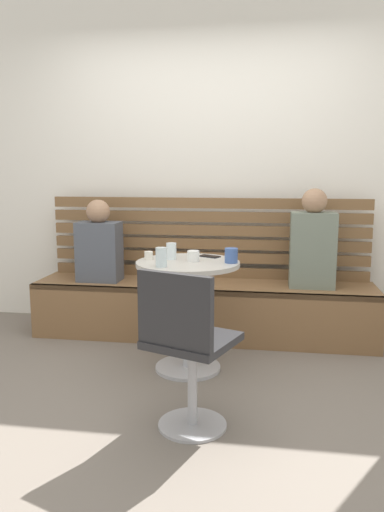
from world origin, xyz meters
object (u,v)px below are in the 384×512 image
(booth_bench, at_px, (203,310))
(cafe_table, at_px, (188,294))
(person_adult, at_px, (313,243))
(person_child_left, at_px, (99,245))
(cup_glass_tall, at_px, (161,257))
(phone_on_table, at_px, (210,256))
(white_chair, at_px, (186,345))
(cup_mug_blue, at_px, (231,256))
(cup_espresso_small, at_px, (149,255))
(cup_water_clear, at_px, (171,251))
(cup_ceramic_white, at_px, (193,256))

(booth_bench, height_order, cafe_table, cafe_table)
(person_adult, xyz_separation_m, person_child_left, (-1.69, -0.04, -0.05))
(cup_glass_tall, xyz_separation_m, phone_on_table, (0.25, 0.40, -0.06))
(white_chair, xyz_separation_m, person_adult, (0.73, 1.51, 0.31))
(person_adult, relative_size, phone_on_table, 5.40)
(booth_bench, relative_size, cup_mug_blue, 28.42)
(cafe_table, height_order, person_adult, person_adult)
(white_chair, bearing_deg, cup_glass_tall, 112.99)
(cup_espresso_small, bearing_deg, person_child_left, 131.93)
(booth_bench, height_order, white_chair, white_chair)
(cafe_table, height_order, cup_espresso_small, cup_espresso_small)
(cafe_table, relative_size, cup_espresso_small, 13.21)
(booth_bench, relative_size, cup_water_clear, 24.55)
(cafe_table, distance_m, phone_on_table, 0.32)
(cup_espresso_small, xyz_separation_m, cup_mug_blue, (0.55, -0.04, 0.02))
(cafe_table, relative_size, white_chair, 0.87)
(cup_water_clear, height_order, phone_on_table, cup_water_clear)
(cup_mug_blue, bearing_deg, phone_on_table, 129.09)
(white_chair, distance_m, cup_mug_blue, 0.88)
(white_chair, relative_size, cup_ceramic_white, 10.63)
(cup_mug_blue, bearing_deg, cup_ceramic_white, 176.66)
(booth_bench, bearing_deg, phone_on_table, -77.20)
(cup_mug_blue, xyz_separation_m, phone_on_table, (-0.16, 0.20, -0.04))
(cup_glass_tall, bearing_deg, person_adult, 42.74)
(person_child_left, xyz_separation_m, cup_ceramic_white, (0.87, -0.65, 0.04))
(person_child_left, distance_m, cup_glass_tall, 1.12)
(white_chair, height_order, cup_mug_blue, white_chair)
(person_adult, height_order, cup_espresso_small, person_adult)
(person_child_left, bearing_deg, booth_bench, 2.17)
(cafe_table, xyz_separation_m, person_adult, (0.85, 0.70, 0.26))
(booth_bench, relative_size, person_adult, 3.57)
(person_adult, relative_size, cup_glass_tall, 6.30)
(cup_espresso_small, bearing_deg, cafe_table, -6.71)
(cafe_table, xyz_separation_m, person_child_left, (-0.84, 0.66, 0.21))
(cafe_table, height_order, white_chair, white_chair)
(cup_water_clear, bearing_deg, booth_bench, 78.35)
(cafe_table, height_order, cup_ceramic_white, cup_ceramic_white)
(person_adult, bearing_deg, cup_water_clear, -147.02)
(cup_mug_blue, bearing_deg, booth_bench, 111.62)
(person_child_left, distance_m, cup_water_clear, 0.93)
(phone_on_table, bearing_deg, person_adult, -28.06)
(person_adult, bearing_deg, cup_ceramic_white, -139.77)
(cup_ceramic_white, xyz_separation_m, cup_glass_tall, (-0.17, -0.22, 0.03))
(white_chair, xyz_separation_m, cup_water_clear, (-0.25, 0.88, 0.33))
(cup_ceramic_white, xyz_separation_m, cup_espresso_small, (-0.30, 0.02, -0.01))
(cafe_table, distance_m, cup_glass_tall, 0.37)
(person_child_left, xyz_separation_m, cup_water_clear, (0.71, -0.59, 0.06))
(person_child_left, relative_size, phone_on_table, 4.71)
(booth_bench, relative_size, person_child_left, 4.09)
(cup_ceramic_white, xyz_separation_m, cup_water_clear, (-0.16, 0.06, 0.02))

